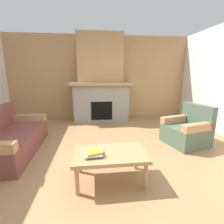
{
  "coord_description": "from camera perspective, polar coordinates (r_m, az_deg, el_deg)",
  "views": [
    {
      "loc": [
        -0.24,
        -2.62,
        1.49
      ],
      "look_at": [
        0.19,
        1.12,
        0.6
      ],
      "focal_mm": 26.1,
      "sensor_mm": 36.0,
      "label": 1
    }
  ],
  "objects": [
    {
      "name": "ground",
      "position": [
        3.03,
        -1.22,
        -16.21
      ],
      "size": [
        9.0,
        9.0,
        0.0
      ],
      "primitive_type": "plane",
      "color": "#9E754C"
    },
    {
      "name": "wall_back_wood_panel",
      "position": [
        5.63,
        -4.16,
        11.82
      ],
      "size": [
        6.0,
        0.12,
        2.7
      ],
      "primitive_type": "cube",
      "color": "tan",
      "rests_on": "ground"
    },
    {
      "name": "fireplace",
      "position": [
        5.26,
        -3.95,
        9.7
      ],
      "size": [
        1.9,
        0.82,
        2.7
      ],
      "color": "gray",
      "rests_on": "ground"
    },
    {
      "name": "couch",
      "position": [
        3.68,
        -32.4,
        -8.0
      ],
      "size": [
        0.89,
        1.82,
        0.85
      ],
      "color": "brown",
      "rests_on": "ground"
    },
    {
      "name": "armchair",
      "position": [
        3.88,
        24.85,
        -5.93
      ],
      "size": [
        0.93,
        0.93,
        0.85
      ],
      "color": "#4C604C",
      "rests_on": "ground"
    },
    {
      "name": "coffee_table",
      "position": [
        2.34,
        -0.67,
        -15.18
      ],
      "size": [
        1.0,
        0.6,
        0.43
      ],
      "color": "tan",
      "rests_on": "ground"
    },
    {
      "name": "book_stack_near_edge",
      "position": [
        2.24,
        -6.22,
        -14.14
      ],
      "size": [
        0.27,
        0.23,
        0.07
      ],
      "color": "#335699",
      "rests_on": "coffee_table"
    }
  ]
}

